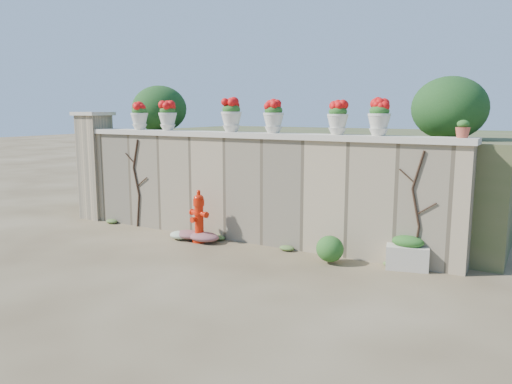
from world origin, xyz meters
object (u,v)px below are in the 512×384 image
Objects in this scene: planter_box at (407,253)px; fire_hydrant at (199,216)px; terracotta_pot at (463,130)px; urn_pot_0 at (139,116)px.

fire_hydrant is at bearing 171.30° from planter_box.
terracotta_pot reaches higher than planter_box.
urn_pot_0 is (-5.86, 0.25, 2.14)m from planter_box.
fire_hydrant is 1.74× the size of urn_pot_0.
planter_box is (3.88, 0.34, -0.26)m from fire_hydrant.
urn_pot_0 reaches higher than planter_box.
planter_box is 2.10m from terracotta_pot.
urn_pot_0 is 6.53m from terracotta_pot.
urn_pot_0 reaches higher than fire_hydrant.
fire_hydrant is 1.39× the size of planter_box.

